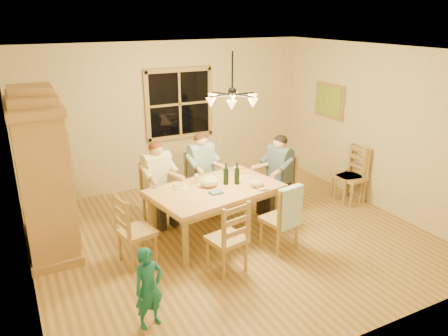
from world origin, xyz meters
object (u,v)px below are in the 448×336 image
chair_near_left (227,249)px  child (149,288)px  chair_near_right (279,229)px  chair_spare_back (347,184)px  adult_woman (157,173)px  wine_bottle_b (237,174)px  chandelier (232,99)px  chair_far_right (202,192)px  armoire (43,178)px  chair_spare_front (350,186)px  chair_end_left (137,242)px  chair_far_left (159,204)px  adult_plaid_man (201,162)px  chair_end_right (278,195)px  adult_slate_man (279,165)px  dining_table (215,194)px  wine_bottle_a (226,174)px

chair_near_left → child: bearing=-165.3°
chair_near_right → chair_spare_back: same height
adult_woman → wine_bottle_b: adult_woman is taller
chandelier → chair_far_right: (0.01, 1.09, -1.77)m
armoire → chair_spare_front: 4.98m
chair_end_left → adult_woman: bearing=136.7°
chair_far_left → adult_plaid_man: (0.81, 0.15, 0.54)m
chair_end_right → adult_slate_man: size_ratio=1.13×
chair_end_right → adult_slate_man: bearing=-86.2°
chair_end_right → chair_near_left: bearing=116.6°
armoire → dining_table: 2.38m
chandelier → chair_spare_back: size_ratio=0.78×
wine_bottle_b → chair_spare_back: wine_bottle_b is taller
chair_far_right → adult_plaid_man: 0.54m
chair_near_left → child: chair_near_left is taller
adult_woman → chair_near_right: bearing=117.9°
wine_bottle_b → child: bearing=-141.4°
dining_table → chair_far_right: chair_far_right is taller
chair_spare_back → child: bearing=118.3°
child → chair_far_right: bearing=41.8°
wine_bottle_a → wine_bottle_b: size_ratio=1.00×
armoire → chair_end_left: armoire is taller
chair_far_right → chair_far_left: bearing=-0.0°
chandelier → dining_table: (-0.18, 0.17, -1.42)m
chair_end_right → wine_bottle_a: wine_bottle_a is taller
chandelier → wine_bottle_b: 1.17m
chair_near_right → chair_spare_back: 2.20m
chair_end_left → wine_bottle_b: wine_bottle_b is taller
adult_slate_man → chandelier: bearing=99.9°
chair_near_right → wine_bottle_a: 1.11m
chair_near_left → chandelier: bearing=47.8°
adult_slate_man → armoire: bearing=72.1°
chair_near_right → child: 2.25m
adult_plaid_man → chair_spare_front: size_ratio=0.88×
chair_far_left → chair_far_right: size_ratio=1.00×
armoire → chair_spare_front: bearing=-8.1°
adult_plaid_man → wine_bottle_a: 0.88m
armoire → chair_far_left: bearing=2.7°
chair_far_right → chair_near_right: 1.75m
chair_far_right → adult_woman: size_ratio=1.13×
chandelier → chair_near_left: chandelier is taller
armoire → chair_far_left: size_ratio=2.32×
armoire → wine_bottle_a: bearing=-15.0°
chair_far_right → wine_bottle_a: (0.00, -0.88, 0.62)m
dining_table → chair_far_left: bearing=128.2°
adult_plaid_man → chair_spare_back: 2.63m
dining_table → chair_spare_front: 2.66m
chandelier → chair_far_left: size_ratio=0.78×
chair_far_right → adult_plaid_man: adult_plaid_man is taller
chair_end_left → chair_end_right: size_ratio=1.00×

